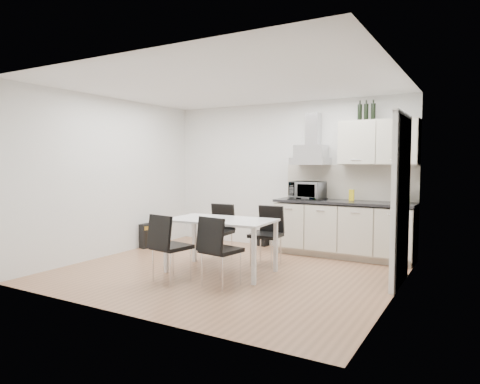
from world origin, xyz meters
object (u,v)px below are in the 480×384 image
Objects in this scene: chair_far_right at (266,236)px; guitar_amp at (153,235)px; chair_near_left at (172,248)px; chair_near_right at (221,251)px; dining_table at (221,225)px; floor_speaker at (263,238)px; kitchenette at (346,206)px; chair_far_left at (217,233)px.

chair_far_right reaches higher than guitar_amp.
chair_near_left is 1.00× the size of chair_near_right.
chair_near_right is 2.85m from guitar_amp.
guitar_amp is (-2.42, 0.23, -0.22)m from chair_far_right.
dining_table is 0.81m from chair_far_right.
chair_near_left is 2.71m from floor_speaker.
kitchenette reaches higher than guitar_amp.
chair_far_left is at bearing 5.16° from guitar_amp.
chair_far_right is 2.44m from guitar_amp.
kitchenette is 2.86× the size of chair_near_left.
chair_far_right is at bearing -53.28° from floor_speaker.
chair_far_left is 1.00× the size of chair_far_right.
chair_far_right is 1.25m from chair_near_right.
kitchenette is 2.21m from dining_table.
chair_near_left is (-1.55, -2.53, -0.39)m from kitchenette.
chair_near_right is 2.66m from floor_speaker.
dining_table is 1.70× the size of chair_near_right.
kitchenette reaches higher than floor_speaker.
chair_far_right is 1.00× the size of chair_near_right.
chair_near_right reaches higher than guitar_amp.
kitchenette is 2.13m from chair_far_left.
floor_speaker is at bearing -62.81° from chair_far_right.
chair_far_right is 1.51m from floor_speaker.
guitar_amp is at bearing -14.64° from chair_far_left.
kitchenette reaches higher than chair_near_left.
chair_near_right is (0.67, 0.14, 0.00)m from chair_near_left.
kitchenette is at bearing -129.06° from chair_far_right.
chair_near_right is 1.58× the size of guitar_amp.
chair_far_right is at bearing -127.99° from kitchenette.
guitar_amp is at bearing 157.49° from chair_near_right.
dining_table is 1.70× the size of chair_near_left.
kitchenette is 3.48m from guitar_amp.
chair_far_left is 1.46m from floor_speaker.
chair_far_right reaches higher than floor_speaker.
chair_near_left is at bearing -158.94° from chair_near_right.
chair_near_left is at bearing -121.50° from kitchenette.
dining_table reaches higher than guitar_amp.
chair_far_left is 3.05× the size of floor_speaker.
chair_far_left reaches higher than guitar_amp.
chair_far_right is 1.00× the size of chair_near_left.
chair_far_left is 1.38m from chair_near_right.
chair_far_left is 0.80m from chair_far_right.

